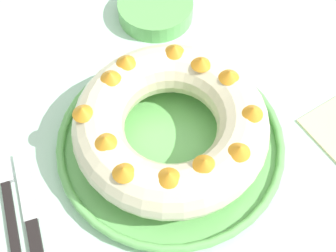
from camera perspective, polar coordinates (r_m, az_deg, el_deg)
dining_table at (r=0.76m, az=0.44°, el=-5.68°), size 1.45×1.26×0.75m
serving_dish at (r=0.69m, az=-0.00°, el=-2.09°), size 0.33×0.33×0.02m
bundt_cake at (r=0.64m, az=0.00°, el=0.05°), size 0.27×0.27×0.08m
fork at (r=0.69m, az=-18.87°, el=-8.73°), size 0.02×0.21×0.01m
cake_knife at (r=0.67m, az=-16.23°, el=-11.32°), size 0.02×0.20×0.01m
side_bowl at (r=0.85m, az=-1.54°, el=14.06°), size 0.13×0.13×0.03m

